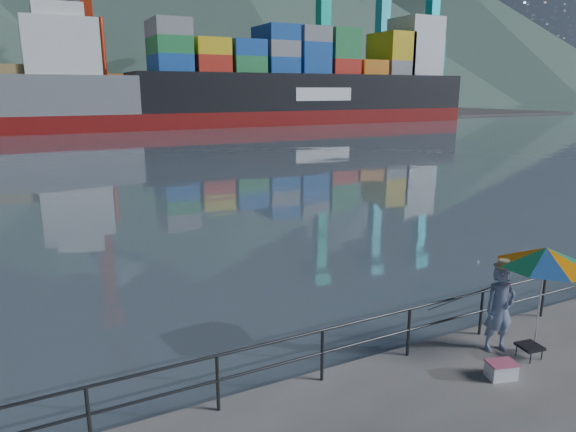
% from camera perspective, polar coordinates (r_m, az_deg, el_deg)
% --- Properties ---
extents(harbor_water, '(500.00, 280.00, 0.00)m').
position_cam_1_polar(harbor_water, '(135.74, -25.24, 10.39)').
color(harbor_water, slate).
rests_on(harbor_water, ground).
extents(far_dock, '(200.00, 40.00, 0.40)m').
position_cam_1_polar(far_dock, '(99.86, -18.49, 10.19)').
color(far_dock, '#514F4C').
rests_on(far_dock, ground).
extents(guardrail, '(22.00, 0.06, 1.03)m').
position_cam_1_polar(guardrail, '(10.17, 8.81, -13.70)').
color(guardrail, '#2D3033').
rests_on(guardrail, ground).
extents(mountains, '(600.00, 332.80, 80.00)m').
position_cam_1_polar(mountains, '(219.92, -16.38, 21.28)').
color(mountains, '#385147').
rests_on(mountains, ground).
extents(port_cranes, '(116.00, 28.00, 38.40)m').
position_cam_1_polar(port_cranes, '(97.25, -5.27, 20.19)').
color(port_cranes, '#BA2236').
rests_on(port_cranes, ground).
extents(container_stacks, '(58.00, 8.40, 7.80)m').
position_cam_1_polar(container_stacks, '(106.48, -6.01, 12.70)').
color(container_stacks, gray).
rests_on(container_stacks, ground).
extents(fisherman, '(0.74, 0.58, 1.79)m').
position_cam_1_polar(fisherman, '(11.35, 22.45, -9.53)').
color(fisherman, navy).
rests_on(fisherman, ground).
extents(beach_umbrella, '(2.35, 2.35, 2.22)m').
position_cam_1_polar(beach_umbrella, '(11.20, 26.70, -4.06)').
color(beach_umbrella, white).
rests_on(beach_umbrella, ground).
extents(folding_stool, '(0.48, 0.48, 0.28)m').
position_cam_1_polar(folding_stool, '(11.58, 25.22, -13.41)').
color(folding_stool, black).
rests_on(folding_stool, ground).
extents(cooler_bag, '(0.57, 0.46, 0.29)m').
position_cam_1_polar(cooler_bag, '(10.66, 22.60, -15.58)').
color(cooler_bag, white).
rests_on(cooler_bag, ground).
extents(fishing_rod, '(0.32, 1.87, 1.33)m').
position_cam_1_polar(fishing_rod, '(12.10, 18.81, -12.37)').
color(fishing_rod, black).
rests_on(fishing_rod, ground).
extents(container_ship, '(57.23, 9.54, 18.10)m').
position_cam_1_polar(container_ship, '(87.71, 3.33, 14.28)').
color(container_ship, maroon).
rests_on(container_ship, ground).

